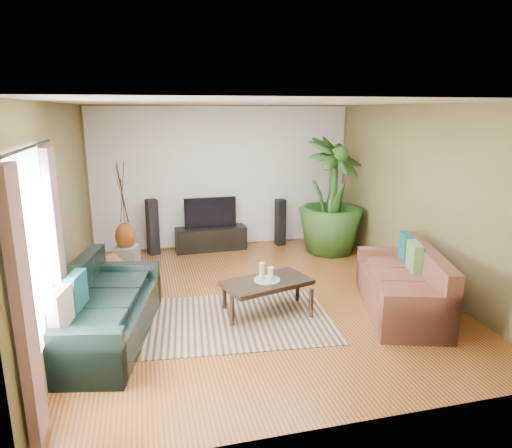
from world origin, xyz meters
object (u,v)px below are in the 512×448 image
object	(u,v)px
potted_plant	(332,196)
speaker_right	(280,222)
pedestal	(127,256)
sofa_left	(105,305)
tv_stand	(211,239)
sofa_right	(401,281)
television	(210,212)
vase	(125,237)
side_table	(105,275)
coffee_table	(267,297)
speaker_left	(153,227)

from	to	relation	value
potted_plant	speaker_right	bearing A→B (deg)	138.69
pedestal	speaker_right	bearing A→B (deg)	12.07
sofa_left	tv_stand	bearing A→B (deg)	-15.98
sofa_right	television	xyz separation A→B (m)	(-2.03, 3.32, 0.31)
vase	side_table	bearing A→B (deg)	-105.87
sofa_left	side_table	bearing A→B (deg)	16.36
sofa_left	sofa_right	bearing A→B (deg)	-79.92
speaker_right	vase	xyz separation A→B (m)	(-2.92, -0.62, 0.08)
speaker_right	pedestal	size ratio (longest dim) A/B	2.50
sofa_left	potted_plant	xyz separation A→B (m)	(3.86, 2.50, 0.64)
sofa_left	coffee_table	bearing A→B (deg)	-71.58
speaker_left	side_table	xyz separation A→B (m)	(-0.75, -1.62, -0.28)
coffee_table	side_table	size ratio (longest dim) A/B	2.35
sofa_right	tv_stand	distance (m)	3.90
potted_plant	pedestal	size ratio (longest dim) A/B	5.78
tv_stand	sofa_left	bearing A→B (deg)	-119.80
sofa_right	pedestal	bearing A→B (deg)	-109.46
tv_stand	coffee_table	bearing A→B (deg)	-86.01
sofa_right	speaker_right	distance (m)	3.38
sofa_right	tv_stand	xyz separation A→B (m)	(-2.03, 3.32, -0.20)
coffee_table	side_table	world-z (taller)	side_table
television	sofa_right	bearing A→B (deg)	-58.61
side_table	potted_plant	bearing A→B (deg)	13.31
coffee_table	sofa_left	bearing A→B (deg)	169.86
speaker_left	pedestal	size ratio (longest dim) A/B	2.81
pedestal	side_table	world-z (taller)	side_table
coffee_table	speaker_left	size ratio (longest dim) A/B	1.08
speaker_right	pedestal	world-z (taller)	speaker_right
television	vase	bearing A→B (deg)	-157.90
speaker_left	side_table	world-z (taller)	speaker_left
speaker_left	potted_plant	bearing A→B (deg)	-28.78
pedestal	vase	distance (m)	0.35
vase	side_table	size ratio (longest dim) A/B	0.99
speaker_right	potted_plant	distance (m)	1.19
television	speaker_right	size ratio (longest dim) A/B	1.06
television	potted_plant	world-z (taller)	potted_plant
television	pedestal	xyz separation A→B (m)	(-1.54, -0.62, -0.55)
sofa_left	potted_plant	size ratio (longest dim) A/B	0.99
sofa_right	potted_plant	xyz separation A→B (m)	(0.13, 2.64, 0.64)
sofa_left	sofa_right	world-z (taller)	same
coffee_table	sofa_right	bearing A→B (deg)	-27.94
tv_stand	side_table	bearing A→B (deg)	-139.96
television	pedestal	bearing A→B (deg)	-157.90
sofa_right	speaker_left	bearing A→B (deg)	-119.32
vase	tv_stand	bearing A→B (deg)	22.10
sofa_right	sofa_left	bearing A→B (deg)	-74.47
sofa_left	speaker_right	size ratio (longest dim) A/B	2.30
sofa_left	sofa_right	xyz separation A→B (m)	(3.73, -0.14, 0.00)
side_table	pedestal	bearing A→B (deg)	74.13
pedestal	speaker_left	bearing A→B (deg)	53.31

